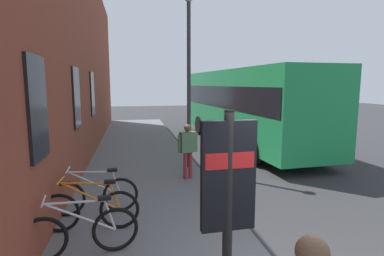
# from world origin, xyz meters

# --- Properties ---
(ground) EXTENTS (60.00, 60.00, 0.00)m
(ground) POSITION_xyz_m (6.00, -1.00, 0.00)
(ground) COLOR #2D2D30
(sidewalk_pavement) EXTENTS (24.00, 3.50, 0.12)m
(sidewalk_pavement) POSITION_xyz_m (8.00, 1.75, 0.06)
(sidewalk_pavement) COLOR slate
(sidewalk_pavement) RESTS_ON ground
(station_facade) EXTENTS (22.00, 0.65, 7.43)m
(station_facade) POSITION_xyz_m (8.99, 3.80, 3.71)
(station_facade) COLOR brown
(station_facade) RESTS_ON ground
(bicycle_nearest_sign) EXTENTS (0.48, 1.76, 0.97)m
(bicycle_nearest_sign) POSITION_xyz_m (1.62, 2.88, 0.51)
(bicycle_nearest_sign) COLOR black
(bicycle_nearest_sign) RESTS_ON sidewalk_pavement
(bicycle_mid_rack) EXTENTS (0.48, 1.77, 0.97)m
(bicycle_mid_rack) POSITION_xyz_m (2.49, 2.85, 0.51)
(bicycle_mid_rack) COLOR black
(bicycle_mid_rack) RESTS_ON sidewalk_pavement
(bicycle_end_of_row) EXTENTS (0.48, 1.77, 0.97)m
(bicycle_end_of_row) POSITION_xyz_m (3.24, 2.85, 0.51)
(bicycle_end_of_row) COLOR black
(bicycle_end_of_row) RESTS_ON sidewalk_pavement
(transit_info_sign) EXTENTS (0.11, 0.55, 2.40)m
(transit_info_sign) POSITION_xyz_m (-0.28, 1.16, 1.72)
(transit_info_sign) COLOR black
(transit_info_sign) RESTS_ON sidewalk_pavement
(city_bus) EXTENTS (10.63, 3.14, 3.35)m
(city_bus) POSITION_xyz_m (10.11, -3.00, 1.92)
(city_bus) COLOR #1E8C4C
(city_bus) RESTS_ON ground
(pedestrian_near_bus) EXTENTS (0.32, 0.57, 1.54)m
(pedestrian_near_bus) POSITION_xyz_m (5.23, 0.55, 1.06)
(pedestrian_near_bus) COLOR maroon
(pedestrian_near_bus) RESTS_ON sidewalk_pavement
(street_lamp) EXTENTS (0.28, 0.28, 5.33)m
(street_lamp) POSITION_xyz_m (6.41, 0.30, 3.27)
(street_lamp) COLOR #333338
(street_lamp) RESTS_ON sidewalk_pavement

